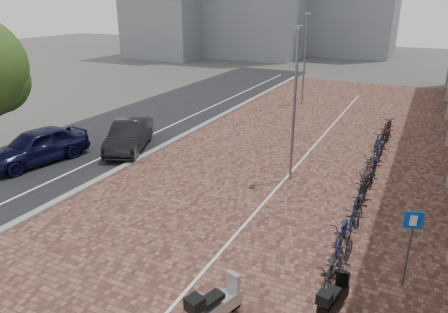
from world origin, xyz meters
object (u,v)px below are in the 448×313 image
(car_navy, at_px, (37,146))
(car_dark, at_px, (129,136))
(parking_sign, at_px, (410,238))
(scooter_mid, at_px, (334,298))
(scooter_front, at_px, (217,304))

(car_navy, height_order, car_dark, car_navy)
(car_dark, height_order, parking_sign, parking_sign)
(scooter_mid, bearing_deg, car_dark, 159.07)
(scooter_front, xyz_separation_m, scooter_mid, (2.48, 1.59, -0.08))
(car_navy, height_order, parking_sign, parking_sign)
(scooter_mid, bearing_deg, scooter_front, -136.36)
(car_navy, bearing_deg, scooter_front, -13.08)
(car_navy, relative_size, scooter_front, 2.87)
(car_dark, distance_m, scooter_mid, 14.70)
(car_navy, distance_m, scooter_mid, 15.90)
(scooter_mid, xyz_separation_m, parking_sign, (1.50, 1.94, 1.06))
(parking_sign, bearing_deg, car_navy, 154.90)
(car_navy, distance_m, parking_sign, 16.99)
(car_navy, xyz_separation_m, parking_sign, (16.81, -2.33, 0.73))
(car_dark, relative_size, scooter_front, 2.69)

